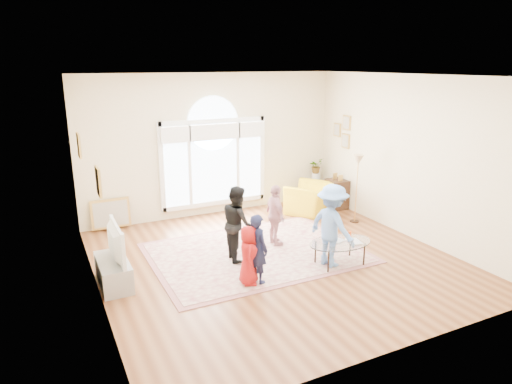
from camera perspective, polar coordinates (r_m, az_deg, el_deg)
name	(u,v)px	position (r m, az deg, el deg)	size (l,w,h in m)	color
ground	(275,260)	(8.26, 2.43, -8.46)	(6.00, 6.00, 0.00)	#5D2F16
room_shell	(216,148)	(10.27, -5.01, 5.53)	(6.00, 6.00, 6.00)	beige
area_rug	(256,253)	(8.52, 0.00, -7.58)	(3.60, 2.60, 0.02)	#C7B299
rug_border	(256,253)	(8.52, 0.00, -7.61)	(3.80, 2.80, 0.01)	#945A58
tv_console	(114,272)	(7.65, -17.38, -9.57)	(0.45, 1.00, 0.42)	#979A9F
television	(111,243)	(7.46, -17.64, -6.05)	(0.17, 1.02, 0.59)	black
coffee_table	(340,243)	(8.05, 10.48, -6.29)	(1.17, 0.78, 0.54)	silver
armchair	(310,198)	(10.76, 6.72, -0.78)	(1.04, 0.91, 0.68)	yellow
side_cabinet	(337,194)	(11.17, 10.06, -0.24)	(0.40, 0.50, 0.70)	black
floor_lamp	(358,165)	(10.03, 12.63, 3.29)	(0.31, 0.31, 1.51)	black
plant_pedestal	(315,186)	(11.77, 7.42, 0.71)	(0.20, 0.20, 0.70)	white
potted_plant	(316,166)	(11.64, 7.51, 3.27)	(0.34, 0.29, 0.38)	#33722D
leaning_picture	(112,229)	(10.17, -17.56, -4.45)	(0.80, 0.05, 0.62)	tan
child_red	(249,255)	(7.20, -0.93, -7.89)	(0.47, 0.31, 0.96)	#A61314
child_navy	(257,248)	(7.23, 0.15, -7.06)	(0.41, 0.27, 1.13)	#171A38
child_black	(238,223)	(8.04, -2.32, -3.88)	(0.65, 0.51, 1.33)	black
child_pink	(275,215)	(8.67, 2.44, -2.92)	(0.69, 0.29, 1.18)	#C78A90
child_blue	(332,226)	(7.86, 9.47, -4.16)	(0.93, 0.53, 1.44)	#638FD6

